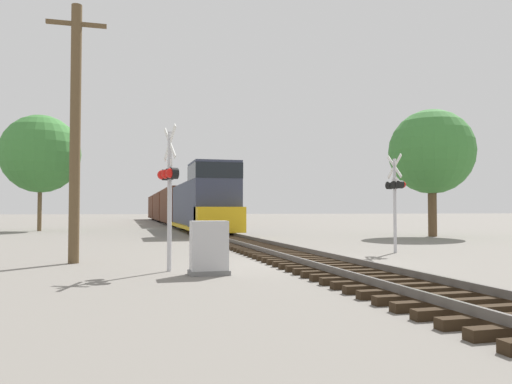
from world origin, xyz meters
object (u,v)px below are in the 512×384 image
Objects in this scene: crossing_signal_far at (395,191)px; tree_far_right at (432,152)px; freight_train at (172,207)px; crossing_signal_near at (169,181)px; tree_mid_background at (40,154)px; relay_cabinet at (209,248)px; utility_pole at (75,130)px.

crossing_signal_far is 13.43m from tree_far_right.
freight_train reaches higher than crossing_signal_far.
tree_far_right is at bearing -68.29° from freight_train.
crossing_signal_far is at bearing 98.02° from crossing_signal_near.
tree_mid_background is at bearing -179.16° from crossing_signal_near.
relay_cabinet is at bearing -94.05° from freight_train.
freight_train is 7.06× the size of tree_mid_background.
tree_far_right is 0.87× the size of tree_mid_background.
crossing_signal_far is (4.62, -42.85, 0.33)m from freight_train.
relay_cabinet is 0.17× the size of utility_pole.
crossing_signal_near is 2.21m from relay_cabinet.
relay_cabinet is 31.31m from tree_mid_background.
freight_train is 35.47m from tree_far_right.
crossing_signal_near reaches higher than crossing_signal_far.
tree_mid_background is (-4.97, 25.86, 1.93)m from utility_pole.
crossing_signal_near is 29.86m from tree_mid_background.
crossing_signal_far is at bearing -130.06° from tree_far_right.
tree_far_right reaches higher than relay_cabinet.
relay_cabinet is at bearing 29.68° from crossing_signal_near.
tree_mid_background is at bearing 149.04° from tree_far_right.
tree_mid_background reaches higher than crossing_signal_far.
crossing_signal_far is at bearing -56.53° from tree_mid_background.
freight_train is 46.67m from crossing_signal_near.
crossing_signal_near is at bearing 133.74° from relay_cabinet.
freight_train is at bearing 1.32° from crossing_signal_far.
freight_train is 16.48× the size of crossing_signal_near.
relay_cabinet is (-3.36, -47.46, -1.39)m from freight_train.
tree_far_right is 29.14m from tree_mid_background.
crossing_signal_far is 2.77× the size of relay_cabinet.
utility_pole is 0.88× the size of tree_mid_background.
crossing_signal_far is (8.93, 3.62, -0.02)m from crossing_signal_near.
tree_mid_background is (-16.54, 25.02, 3.68)m from crossing_signal_far.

